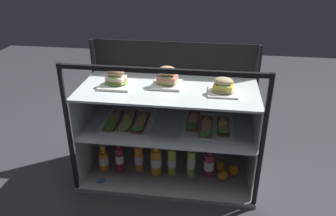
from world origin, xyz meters
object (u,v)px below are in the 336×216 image
plated_roll_sandwich_far_right (116,79)px  orange_fruit_near_left_post (220,166)px  juice_bottle_tucked_behind (172,161)px  juice_bottle_back_right (120,158)px  juice_bottle_front_left_end (139,157)px  kitchen_scissors (101,179)px  plated_roll_sandwich_mid_left (223,87)px  open_sandwich_tray_near_right_corner (128,121)px  orange_fruit_rolled_forward (234,171)px  plated_roll_sandwich_mid_right (167,78)px  orange_fruit_beside_bottles (223,175)px  juice_bottle_back_left (104,160)px  open_sandwich_tray_mid_right (207,125)px  juice_bottle_near_post (191,163)px  juice_bottle_front_right_end (209,164)px  juice_bottle_front_fourth (156,161)px

plated_roll_sandwich_far_right → orange_fruit_near_left_post: (0.70, 0.05, -0.64)m
plated_roll_sandwich_far_right → juice_bottle_tucked_behind: bearing=-4.4°
juice_bottle_back_right → juice_bottle_front_left_end: (0.13, 0.03, -0.00)m
juice_bottle_tucked_behind → kitchen_scissors: (-0.47, -0.14, -0.10)m
plated_roll_sandwich_mid_left → orange_fruit_near_left_post: (0.03, 0.08, -0.64)m
open_sandwich_tray_near_right_corner → plated_roll_sandwich_far_right: bearing=-179.3°
orange_fruit_near_left_post → orange_fruit_rolled_forward: 0.10m
plated_roll_sandwich_mid_right → orange_fruit_beside_bottles: (0.39, -0.09, -0.65)m
plated_roll_sandwich_mid_left → juice_bottle_tucked_behind: bearing=-179.5°
plated_roll_sandwich_mid_right → juice_bottle_back_left: 0.76m
open_sandwich_tray_mid_right → orange_fruit_beside_bottles: 0.37m
juice_bottle_back_left → orange_fruit_beside_bottles: (0.84, -0.00, -0.04)m
orange_fruit_rolled_forward → kitchen_scissors: (-0.90, -0.18, -0.03)m
juice_bottle_front_left_end → orange_fruit_beside_bottles: 0.60m
open_sandwich_tray_mid_right → kitchen_scissors: open_sandwich_tray_mid_right is taller
plated_roll_sandwich_mid_right → plated_roll_sandwich_mid_left: bearing=-10.9°
juice_bottle_near_post → juice_bottle_front_right_end: bearing=6.6°
plated_roll_sandwich_mid_left → orange_fruit_near_left_post: bearing=71.4°
plated_roll_sandwich_mid_left → juice_bottle_front_left_end: bearing=178.7°
juice_bottle_back_right → orange_fruit_near_left_post: juice_bottle_back_right is taller
juice_bottle_front_fourth → juice_bottle_front_right_end: juice_bottle_front_fourth is taller
juice_bottle_front_fourth → orange_fruit_near_left_post: size_ratio=3.43×
juice_bottle_front_fourth → juice_bottle_near_post: 0.24m
open_sandwich_tray_near_right_corner → open_sandwich_tray_mid_right: (0.53, 0.02, 0.00)m
open_sandwich_tray_mid_right → juice_bottle_front_left_end: open_sandwich_tray_mid_right is taller
orange_fruit_beside_bottles → juice_bottle_back_left: bearing=179.9°
juice_bottle_tucked_behind → juice_bottle_back_left: bearing=-177.6°
juice_bottle_back_left → orange_fruit_near_left_post: juice_bottle_back_left is taller
open_sandwich_tray_mid_right → juice_bottle_tucked_behind: 0.36m
juice_bottle_back_left → juice_bottle_tucked_behind: bearing=2.4°
plated_roll_sandwich_mid_right → juice_bottle_front_left_end: size_ratio=0.72×
juice_bottle_back_right → orange_fruit_near_left_post: size_ratio=3.33×
juice_bottle_tucked_behind → kitchen_scissors: size_ratio=1.67×
juice_bottle_front_fourth → orange_fruit_beside_bottles: juice_bottle_front_fourth is taller
plated_roll_sandwich_far_right → plated_roll_sandwich_mid_left: size_ratio=1.13×
juice_bottle_back_left → juice_bottle_near_post: (0.61, 0.02, 0.02)m
open_sandwich_tray_near_right_corner → orange_fruit_rolled_forward: size_ratio=5.00×
juice_bottle_front_fourth → juice_bottle_near_post: (0.24, 0.02, -0.00)m
juice_bottle_back_left → juice_bottle_near_post: bearing=2.1°
open_sandwich_tray_near_right_corner → open_sandwich_tray_mid_right: open_sandwich_tray_mid_right is taller
plated_roll_sandwich_mid_left → orange_fruit_rolled_forward: (0.12, 0.04, -0.64)m
plated_roll_sandwich_mid_left → open_sandwich_tray_near_right_corner: size_ratio=0.48×
orange_fruit_beside_bottles → orange_fruit_near_left_post: 0.10m
juice_bottle_front_left_end → kitchen_scissors: (-0.24, -0.15, -0.10)m
juice_bottle_front_left_end → juice_bottle_near_post: bearing=-2.0°
orange_fruit_beside_bottles → kitchen_scissors: (-0.83, -0.12, -0.03)m
open_sandwich_tray_mid_right → orange_fruit_beside_bottles: bearing=-27.7°
juice_bottle_back_left → kitchen_scissors: bearing=-85.9°
juice_bottle_back_right → juice_bottle_tucked_behind: size_ratio=0.94×
open_sandwich_tray_mid_right → juice_bottle_near_post: 0.30m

